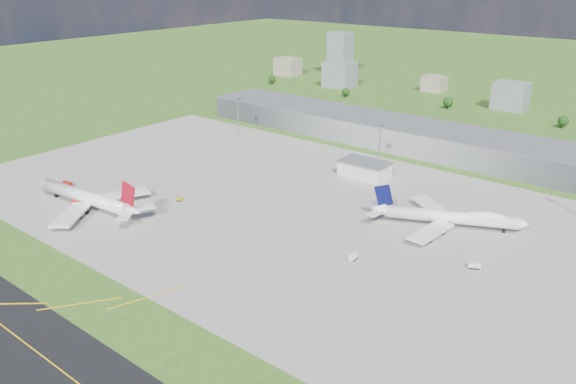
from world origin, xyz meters
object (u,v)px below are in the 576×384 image
Objects in this scene: airliner_red_twin at (89,199)px; airliner_blue_quad at (450,217)px; tug_yellow at (179,199)px; van_white_near at (353,257)px; crash_tender at (68,185)px; van_white_far at (474,266)px; fire_truck at (80,203)px.

airliner_red_twin reaches higher than airliner_blue_quad.
tug_yellow is 0.76× the size of van_white_near.
airliner_red_twin is 35.44m from crash_tender.
crash_tender is at bearing 164.57° from van_white_far.
airliner_blue_quad reaches higher than van_white_far.
airliner_red_twin is 13.92× the size of van_white_far.
airliner_red_twin is 7.02m from fire_truck.
crash_tender is 1.15× the size of van_white_far.
airliner_blue_quad is at bearing 19.59° from fire_truck.
tug_yellow is 143.02m from van_white_far.
van_white_far is (201.23, 50.23, -0.28)m from crash_tender.
fire_truck reaches higher than van_white_far.
airliner_blue_quad is at bearing -19.52° from van_white_near.
tug_yellow is at bearing -179.65° from airliner_blue_quad.
van_white_far is at bearing -165.61° from airliner_red_twin.
fire_truck is at bearing 104.67° from van_white_near.
airliner_red_twin is 42.75m from tug_yellow.
airliner_blue_quad is (144.42, 88.31, -0.31)m from airliner_red_twin.
van_white_far is (40.27, 23.27, -0.00)m from van_white_near.
crash_tender is 1.62× the size of tug_yellow.
crash_tender is 163.20m from van_white_near.
crash_tender is at bearing -19.76° from airliner_red_twin.
airliner_red_twin reaches higher than tug_yellow.
van_white_near is at bearing -133.17° from airliner_blue_quad.
airliner_red_twin reaches higher than fire_truck.
crash_tender is at bearing -177.86° from tug_yellow.
van_white_near is (-17.54, -52.44, -3.77)m from airliner_blue_quad.
fire_truck is (-5.90, -1.44, -3.52)m from airliner_red_twin.
tug_yellow is at bearing -133.63° from airliner_red_twin.
van_white_far is at bearing 8.69° from crash_tender.
airliner_red_twin is 12.13× the size of crash_tender.
fire_truck is 137.92m from van_white_near.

